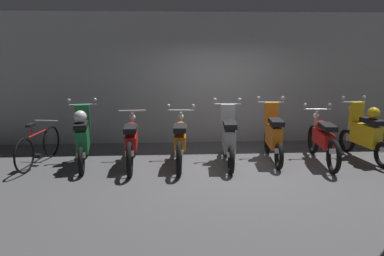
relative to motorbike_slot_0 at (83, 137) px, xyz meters
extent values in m
plane|color=#4C4C4F|center=(2.92, -0.55, -0.57)|extent=(80.00, 80.00, 0.00)
cube|color=#9EA0A3|center=(2.92, 1.76, 0.99)|extent=(16.00, 0.30, 3.12)
torus|color=black|center=(-0.09, 0.54, -0.30)|extent=(0.17, 0.54, 0.53)
torus|color=black|center=(0.10, -0.59, -0.30)|extent=(0.17, 0.54, 0.53)
cube|color=#197238|center=(0.00, -0.02, -0.03)|extent=(0.34, 0.76, 0.44)
cube|color=#197238|center=(-0.05, 0.32, 0.37)|extent=(0.30, 0.16, 0.48)
cube|color=black|center=(0.03, -0.18, 0.29)|extent=(0.32, 0.55, 0.10)
cylinder|color=#B7BABF|center=(-0.07, 0.45, 0.59)|extent=(0.56, 0.13, 0.04)
sphere|color=#B7BABF|center=(-0.33, 0.41, 0.69)|extent=(0.07, 0.07, 0.07)
sphere|color=#B7BABF|center=(0.18, 0.49, 0.69)|extent=(0.07, 0.07, 0.07)
cylinder|color=#B7BABF|center=(-0.08, 0.50, 0.12)|extent=(0.08, 0.15, 0.85)
sphere|color=silver|center=(-0.08, 0.50, 0.44)|extent=(0.12, 0.12, 0.12)
cube|color=white|center=(0.09, -0.57, -0.20)|extent=(0.16, 0.04, 0.10)
sphere|color=silver|center=(0.03, -0.18, 0.46)|extent=(0.24, 0.24, 0.24)
torus|color=black|center=(0.94, 0.57, -0.24)|extent=(0.12, 0.65, 0.65)
torus|color=black|center=(1.01, -0.73, -0.24)|extent=(0.12, 0.65, 0.65)
cube|color=red|center=(0.97, -0.08, -0.05)|extent=(0.26, 0.84, 0.28)
ellipsoid|color=red|center=(0.97, 0.08, 0.17)|extent=(0.28, 0.45, 0.22)
cube|color=black|center=(0.98, -0.26, 0.23)|extent=(0.26, 0.53, 0.10)
cylinder|color=#B7BABF|center=(0.95, 0.47, 0.45)|extent=(0.56, 0.06, 0.04)
cylinder|color=#B7BABF|center=(0.95, 0.52, 0.08)|extent=(0.06, 0.16, 0.65)
sphere|color=silver|center=(0.95, 0.52, 0.30)|extent=(0.12, 0.12, 0.12)
cube|color=white|center=(1.00, -0.70, -0.14)|extent=(0.16, 0.02, 0.10)
torus|color=black|center=(1.98, 0.57, -0.24)|extent=(0.13, 0.65, 0.65)
torus|color=black|center=(1.91, -0.73, -0.24)|extent=(0.13, 0.65, 0.65)
cube|color=orange|center=(1.95, -0.08, -0.05)|extent=(0.27, 0.84, 0.28)
ellipsoid|color=orange|center=(1.95, 0.08, 0.17)|extent=(0.28, 0.45, 0.22)
cube|color=black|center=(1.94, -0.26, 0.23)|extent=(0.27, 0.53, 0.10)
cylinder|color=#B7BABF|center=(1.98, 0.47, 0.45)|extent=(0.56, 0.07, 0.04)
sphere|color=#B7BABF|center=(1.72, 0.48, 0.55)|extent=(0.07, 0.07, 0.07)
sphere|color=#B7BABF|center=(2.24, 0.45, 0.55)|extent=(0.07, 0.07, 0.07)
cylinder|color=#B7BABF|center=(1.98, 0.52, 0.08)|extent=(0.06, 0.16, 0.65)
sphere|color=silver|center=(1.98, 0.52, 0.30)|extent=(0.12, 0.12, 0.12)
cube|color=white|center=(1.91, -0.70, -0.14)|extent=(0.16, 0.02, 0.10)
torus|color=black|center=(2.95, 0.45, -0.30)|extent=(0.12, 0.53, 0.53)
torus|color=black|center=(2.88, -0.70, -0.30)|extent=(0.12, 0.53, 0.53)
cube|color=#9EA0A8|center=(2.92, -0.12, -0.03)|extent=(0.27, 0.75, 0.44)
cube|color=#9EA0A8|center=(2.94, 0.22, 0.37)|extent=(0.29, 0.14, 0.48)
cube|color=black|center=(2.91, -0.29, 0.29)|extent=(0.27, 0.53, 0.10)
cylinder|color=#B7BABF|center=(2.95, 0.36, 0.59)|extent=(0.56, 0.07, 0.04)
sphere|color=#B7BABF|center=(2.69, 0.37, 0.69)|extent=(0.07, 0.07, 0.07)
sphere|color=#B7BABF|center=(3.21, 0.34, 0.69)|extent=(0.07, 0.07, 0.07)
cylinder|color=#B7BABF|center=(2.95, 0.40, 0.12)|extent=(0.07, 0.15, 0.85)
sphere|color=silver|center=(2.95, 0.40, 0.44)|extent=(0.12, 0.12, 0.12)
cube|color=white|center=(2.88, -0.68, -0.20)|extent=(0.16, 0.02, 0.10)
torus|color=black|center=(3.93, 0.65, -0.30)|extent=(0.13, 0.54, 0.53)
torus|color=black|center=(3.84, -0.50, -0.30)|extent=(0.13, 0.54, 0.53)
cube|color=orange|center=(3.89, 0.07, -0.03)|extent=(0.27, 0.75, 0.44)
cube|color=orange|center=(3.91, 0.42, 0.37)|extent=(0.29, 0.14, 0.48)
cube|color=black|center=(3.88, -0.09, 0.29)|extent=(0.28, 0.54, 0.10)
cylinder|color=#B7BABF|center=(3.92, 0.56, 0.59)|extent=(0.56, 0.08, 0.04)
sphere|color=#B7BABF|center=(3.66, 0.58, 0.69)|extent=(0.07, 0.07, 0.07)
sphere|color=#B7BABF|center=(4.18, 0.54, 0.69)|extent=(0.07, 0.07, 0.07)
cylinder|color=#B7BABF|center=(3.93, 0.60, 0.12)|extent=(0.07, 0.15, 0.85)
sphere|color=silver|center=(3.93, 0.60, 0.44)|extent=(0.12, 0.12, 0.12)
cube|color=white|center=(3.85, -0.48, -0.20)|extent=(0.16, 0.02, 0.10)
torus|color=black|center=(4.92, 0.52, -0.24)|extent=(0.15, 0.66, 0.65)
torus|color=black|center=(4.80, -0.78, -0.24)|extent=(0.15, 0.66, 0.65)
cube|color=red|center=(4.86, -0.13, -0.05)|extent=(0.30, 0.85, 0.28)
ellipsoid|color=red|center=(4.87, 0.03, 0.17)|extent=(0.30, 0.46, 0.22)
cube|color=black|center=(4.84, -0.31, 0.23)|extent=(0.29, 0.54, 0.10)
cylinder|color=#B7BABF|center=(4.91, 0.41, 0.45)|extent=(0.56, 0.09, 0.04)
sphere|color=#B7BABF|center=(4.65, 0.44, 0.55)|extent=(0.07, 0.07, 0.07)
sphere|color=#B7BABF|center=(5.17, 0.39, 0.55)|extent=(0.07, 0.07, 0.07)
cylinder|color=#B7BABF|center=(4.92, 0.47, 0.08)|extent=(0.07, 0.16, 0.65)
sphere|color=silver|center=(4.92, 0.47, 0.30)|extent=(0.12, 0.12, 0.12)
cube|color=white|center=(4.80, -0.75, -0.14)|extent=(0.16, 0.03, 0.10)
torus|color=black|center=(5.73, 0.60, -0.30)|extent=(0.18, 0.54, 0.53)
torus|color=black|center=(5.93, -0.53, -0.30)|extent=(0.18, 0.54, 0.53)
cube|color=gold|center=(5.83, 0.04, -0.03)|extent=(0.34, 0.76, 0.44)
cube|color=gold|center=(5.77, 0.38, 0.37)|extent=(0.30, 0.16, 0.48)
cube|color=black|center=(5.86, -0.12, 0.29)|extent=(0.32, 0.55, 0.10)
cylinder|color=#B7BABF|center=(5.75, 0.51, 0.59)|extent=(0.56, 0.13, 0.04)
sphere|color=#B7BABF|center=(5.49, 0.47, 0.69)|extent=(0.07, 0.07, 0.07)
sphere|color=#B7BABF|center=(6.01, 0.56, 0.69)|extent=(0.07, 0.07, 0.07)
cylinder|color=#B7BABF|center=(5.74, 0.56, 0.12)|extent=(0.08, 0.15, 0.85)
sphere|color=silver|center=(5.74, 0.56, 0.44)|extent=(0.12, 0.12, 0.12)
cube|color=white|center=(5.92, -0.51, -0.20)|extent=(0.16, 0.04, 0.10)
sphere|color=gold|center=(5.86, -0.12, 0.46)|extent=(0.24, 0.24, 0.24)
torus|color=black|center=(-0.82, 0.60, -0.23)|extent=(0.14, 0.68, 0.68)
torus|color=black|center=(-0.99, -0.44, -0.23)|extent=(0.14, 0.68, 0.68)
cylinder|color=#B21E1E|center=(-0.90, 0.08, 0.07)|extent=(0.14, 0.68, 0.04)
cylinder|color=#B21E1E|center=(-0.94, -0.13, 0.17)|extent=(0.03, 0.03, 0.22)
cube|color=black|center=(-0.94, -0.13, 0.29)|extent=(0.13, 0.23, 0.05)
cylinder|color=#B7BABF|center=(-0.84, 0.47, 0.25)|extent=(0.50, 0.10, 0.03)
cylinder|color=black|center=(-0.91, 0.03, -0.38)|extent=(0.13, 0.12, 0.10)
camera|label=1|loc=(1.80, -7.00, 1.76)|focal=33.39mm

